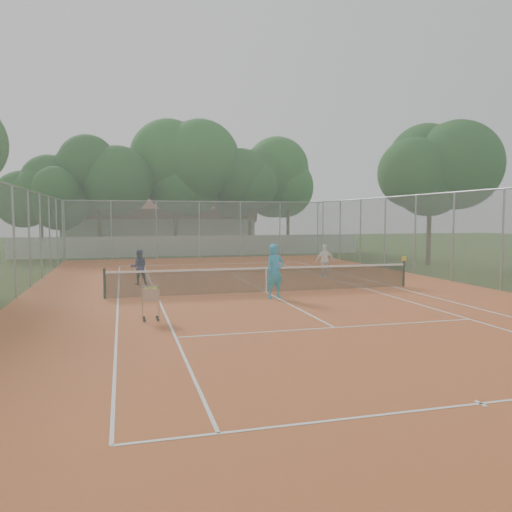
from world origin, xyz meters
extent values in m
plane|color=#1E390F|center=(0.00, 0.00, 0.00)|extent=(120.00, 120.00, 0.00)
cube|color=#BF5225|center=(0.00, 0.00, 0.01)|extent=(18.00, 34.00, 0.02)
cube|color=white|center=(0.00, 0.00, 0.02)|extent=(10.98, 23.78, 0.01)
cube|color=black|center=(0.00, 0.00, 0.51)|extent=(11.88, 0.10, 0.98)
cube|color=slate|center=(0.00, 0.00, 2.00)|extent=(18.00, 34.00, 4.00)
cube|color=silver|center=(0.00, 19.00, 0.75)|extent=(26.00, 0.30, 1.50)
cube|color=beige|center=(-2.00, 29.00, 2.20)|extent=(16.40, 9.00, 4.40)
cube|color=black|center=(0.00, 22.00, 5.00)|extent=(29.00, 19.00, 10.00)
imported|color=#1892CE|center=(-0.09, -1.44, 0.98)|extent=(0.81, 0.64, 1.93)
imported|color=#21194B|center=(-4.64, 3.55, 0.76)|extent=(0.75, 0.61, 1.48)
imported|color=white|center=(4.09, 3.95, 0.80)|extent=(0.95, 0.47, 1.56)
cube|color=#ABABB2|center=(-4.58, -4.23, 0.53)|extent=(0.55, 0.55, 1.01)
camera|label=1|loc=(-5.30, -18.22, 2.90)|focal=35.00mm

